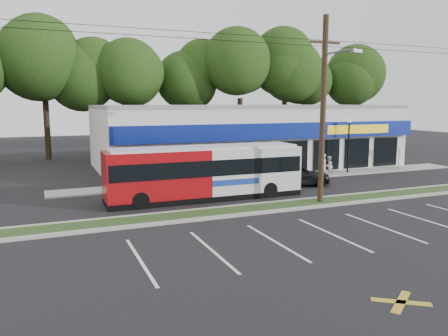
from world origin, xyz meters
TOP-DOWN VIEW (x-y plane):
  - ground at (0.00, 0.00)m, footprint 120.00×120.00m
  - grass_strip at (0.00, 1.00)m, footprint 40.00×1.60m
  - curb_south at (0.00, 0.15)m, footprint 40.00×0.25m
  - curb_north at (0.00, 1.85)m, footprint 40.00×0.25m
  - sidewalk at (5.00, 9.00)m, footprint 32.00×2.20m
  - strip_mall at (5.50, 15.91)m, footprint 25.00×12.55m
  - utility_pole at (2.83, 0.93)m, footprint 50.00×2.77m
  - lamp_post at (11.00, 8.80)m, footprint 0.30×0.30m
  - sign_post at (16.00, 8.57)m, footprint 0.45×0.10m
  - tree_line at (4.00, 26.00)m, footprint 46.76×6.76m
  - metrobus at (-2.42, 4.50)m, footprint 11.37×2.54m
  - car_dark at (4.45, 5.94)m, footprint 4.84×2.72m
  - pedestrian_a at (7.40, 7.03)m, footprint 0.73×0.51m
  - pedestrian_b at (9.00, 8.50)m, footprint 0.84×0.73m

SIDE VIEW (x-z plane):
  - ground at x=0.00m, z-range 0.00..0.00m
  - sidewalk at x=5.00m, z-range 0.00..0.10m
  - grass_strip at x=0.00m, z-range 0.00..0.12m
  - curb_south at x=0.00m, z-range 0.00..0.14m
  - curb_north at x=0.00m, z-range 0.00..0.14m
  - pedestrian_b at x=9.00m, z-range 0.00..1.50m
  - car_dark at x=4.45m, z-range 0.00..1.56m
  - pedestrian_a at x=7.40m, z-range 0.00..1.91m
  - sign_post at x=16.00m, z-range 0.44..2.67m
  - metrobus at x=-2.42m, z-range 0.09..3.14m
  - strip_mall at x=5.50m, z-range 0.00..5.30m
  - lamp_post at x=11.00m, z-range 0.55..4.80m
  - utility_pole at x=2.83m, z-range 0.41..10.41m
  - tree_line at x=4.00m, z-range 2.50..14.33m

